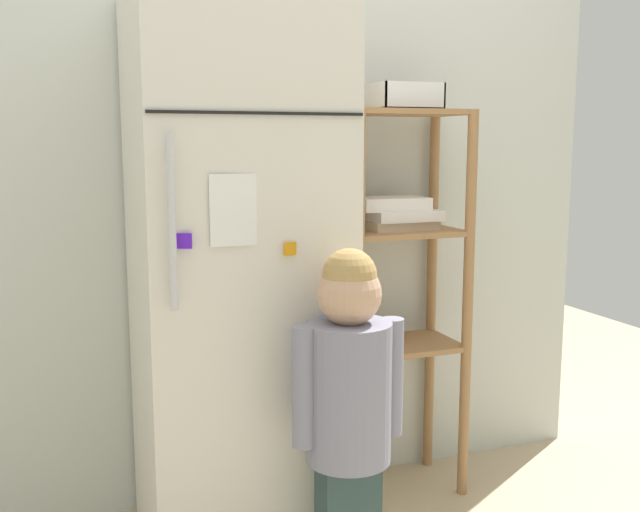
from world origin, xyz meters
TOP-DOWN VIEW (x-y plane):
  - kitchen_wall_back at (0.00, 0.33)m, footprint 2.56×0.03m
  - refrigerator at (-0.17, 0.02)m, footprint 0.59×0.59m
  - child_standing at (0.03, -0.38)m, footprint 0.31×0.23m
  - pantry_shelf_unit at (0.44, 0.16)m, footprint 0.44×0.29m
  - fruit_bin at (0.45, 0.16)m, footprint 0.22×0.18m

SIDE VIEW (x-z plane):
  - child_standing at x=0.03m, z-range 0.10..1.07m
  - refrigerator at x=-0.17m, z-range 0.00..1.68m
  - pantry_shelf_unit at x=0.44m, z-range 0.17..1.51m
  - kitchen_wall_back at x=0.00m, z-range 0.00..2.18m
  - fruit_bin at x=0.45m, z-range 1.34..1.43m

